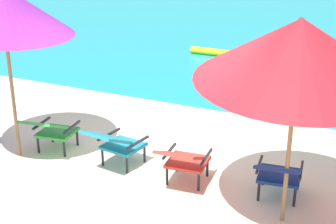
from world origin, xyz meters
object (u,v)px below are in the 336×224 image
Objects in this scene: swim_buoy at (220,53)px; beach_umbrella_right at (299,50)px; lounge_chair_near_right at (184,159)px; lounge_chair_near_left at (115,142)px; lounge_chair_far_right at (279,173)px; lounge_chair_far_left at (51,129)px; beach_umbrella_left at (3,9)px.

beach_umbrella_right is at bearing -64.64° from swim_buoy.
lounge_chair_near_right is 0.31× the size of beach_umbrella_right.
beach_umbrella_right is (2.45, -0.30, 1.65)m from lounge_chair_near_left.
lounge_chair_far_right is at bearing 113.84° from beach_umbrella_right.
lounge_chair_near_right is at bearing -3.80° from lounge_chair_near_left.
beach_umbrella_right is (3.56, -0.29, 1.65)m from lounge_chair_far_left.
lounge_chair_near_right is (1.07, -0.07, 0.00)m from lounge_chair_near_left.
beach_umbrella_left is (-1.52, -0.27, 1.78)m from lounge_chair_near_left.
swim_buoy is 0.62× the size of beach_umbrella_left.
lounge_chair_near_right is at bearing 4.36° from beach_umbrella_left.
swim_buoy is at bearing 115.36° from beach_umbrella_right.
lounge_chair_far_right is at bearing 6.96° from lounge_chair_near_right.
beach_umbrella_right is (3.97, -0.03, -0.13)m from beach_umbrella_left.
lounge_chair_near_right is (2.19, -0.06, 0.00)m from lounge_chair_far_left.
lounge_chair_far_right is (3.07, -6.45, 0.31)m from swim_buoy.
beach_umbrella_left is at bearing -175.64° from lounge_chair_near_right.
lounge_chair_far_left is 1.01× the size of lounge_chair_far_right.
lounge_chair_far_left is at bearing -178.59° from lounge_chair_far_right.
lounge_chair_far_left reaches higher than swim_buoy.
beach_umbrella_left is (-3.81, -0.35, 1.78)m from lounge_chair_far_right.
swim_buoy is at bearing 115.45° from lounge_chair_far_right.
beach_umbrella_right is (1.37, -0.23, 1.65)m from lounge_chair_near_right.
lounge_chair_far_left is 1.02× the size of lounge_chair_near_right.
swim_buoy is at bearing 105.76° from lounge_chair_near_right.
beach_umbrella_right is at bearing -66.16° from lounge_chair_far_right.
lounge_chair_near_right is 0.98× the size of lounge_chair_far_right.
beach_umbrella_left reaches higher than lounge_chair_far_left.
lounge_chair_near_left is 1.00× the size of lounge_chair_far_right.
lounge_chair_near_left is 2.28m from lounge_chair_far_right.
lounge_chair_far_left is 3.39m from lounge_chair_far_right.
lounge_chair_near_left is 2.36m from beach_umbrella_left.
lounge_chair_far_left is 1.11m from lounge_chair_near_left.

